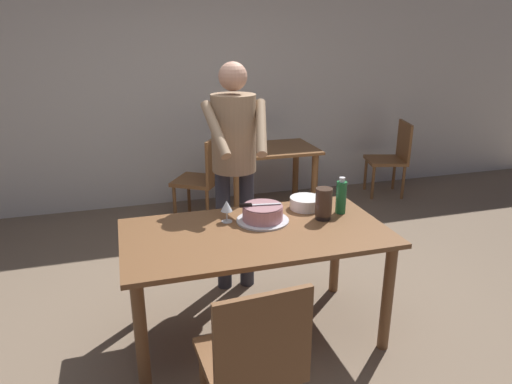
% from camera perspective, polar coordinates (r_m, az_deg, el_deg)
% --- Properties ---
extents(ground_plane, '(14.00, 14.00, 0.00)m').
position_cam_1_polar(ground_plane, '(3.22, -0.03, -17.11)').
color(ground_plane, '#7A6651').
extents(back_wall, '(10.00, 0.12, 2.70)m').
position_cam_1_polar(back_wall, '(5.35, -8.74, 12.94)').
color(back_wall, silver).
rests_on(back_wall, ground_plane).
extents(main_dining_table, '(1.62, 0.87, 0.75)m').
position_cam_1_polar(main_dining_table, '(2.89, -0.03, -6.79)').
color(main_dining_table, brown).
rests_on(main_dining_table, ground_plane).
extents(cake_on_platter, '(0.34, 0.34, 0.11)m').
position_cam_1_polar(cake_on_platter, '(2.97, 0.83, -2.71)').
color(cake_on_platter, silver).
rests_on(cake_on_platter, main_dining_table).
extents(cake_knife, '(0.27, 0.06, 0.02)m').
position_cam_1_polar(cake_knife, '(2.93, -0.55, -1.61)').
color(cake_knife, silver).
rests_on(cake_knife, cake_on_platter).
extents(plate_stack, '(0.22, 0.22, 0.08)m').
position_cam_1_polar(plate_stack, '(3.21, 6.15, -1.35)').
color(plate_stack, white).
rests_on(plate_stack, main_dining_table).
extents(wine_glass_near, '(0.08, 0.08, 0.14)m').
position_cam_1_polar(wine_glass_near, '(2.95, -3.65, -1.82)').
color(wine_glass_near, silver).
rests_on(wine_glass_near, main_dining_table).
extents(water_bottle, '(0.07, 0.07, 0.25)m').
position_cam_1_polar(water_bottle, '(3.14, 10.47, -0.58)').
color(water_bottle, '#1E6B38').
rests_on(water_bottle, main_dining_table).
extents(hurricane_lamp, '(0.11, 0.11, 0.21)m').
position_cam_1_polar(hurricane_lamp, '(3.02, 8.35, -1.42)').
color(hurricane_lamp, black).
rests_on(hurricane_lamp, main_dining_table).
extents(person_cutting_cake, '(0.47, 0.56, 1.72)m').
position_cam_1_polar(person_cutting_cake, '(3.34, -2.70, 4.70)').
color(person_cutting_cake, '#2D2D38').
rests_on(person_cutting_cake, ground_plane).
extents(chair_near_side, '(0.47, 0.47, 0.90)m').
position_cam_1_polar(chair_near_side, '(2.25, -0.32, -19.80)').
color(chair_near_side, brown).
rests_on(chair_near_side, ground_plane).
extents(background_table, '(1.00, 0.70, 0.74)m').
position_cam_1_polar(background_table, '(4.99, 1.56, 3.66)').
color(background_table, brown).
rests_on(background_table, ground_plane).
extents(background_chair_0, '(0.61, 0.61, 0.90)m').
position_cam_1_polar(background_chair_0, '(4.84, -6.51, 2.01)').
color(background_chair_0, brown).
rests_on(background_chair_0, ground_plane).
extents(background_chair_1, '(0.54, 0.54, 0.90)m').
position_cam_1_polar(background_chair_1, '(5.85, 16.47, 4.34)').
color(background_chair_1, brown).
rests_on(background_chair_1, ground_plane).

